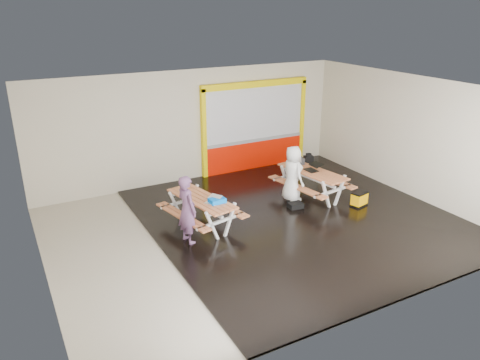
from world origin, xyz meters
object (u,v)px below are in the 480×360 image
laptop_left (213,201)px  backpack (308,161)px  picnic_table_left (202,205)px  person_right (293,174)px  toolbox (297,162)px  fluke_bag (359,199)px  person_left (187,210)px  dark_case (295,205)px  picnic_table_right (312,177)px  blue_pouch (217,201)px  laptop_right (313,168)px

laptop_left → backpack: (3.98, 1.58, -0.09)m
picnic_table_left → person_right: bearing=4.5°
backpack → toolbox: bearing=-156.1°
backpack → fluke_bag: bearing=-82.8°
person_left → dark_case: (3.34, 0.38, -0.74)m
toolbox → person_left: bearing=-160.4°
picnic_table_right → person_left: size_ratio=1.42×
picnic_table_left → fluke_bag: bearing=-11.5°
person_left → laptop_left: 0.76m
blue_pouch → fluke_bag: bearing=-6.1°
picnic_table_right → fluke_bag: picnic_table_right is taller
picnic_table_right → backpack: backpack is taller
blue_pouch → toolbox: toolbox is taller
picnic_table_left → picnic_table_right: picnic_table_right is taller
toolbox → backpack: (0.63, 0.28, -0.17)m
blue_pouch → fluke_bag: 4.23m
picnic_table_right → person_right: size_ratio=1.49×
picnic_table_right → blue_pouch: bearing=-168.4°
laptop_right → backpack: (0.50, 0.90, -0.13)m
blue_pouch → dark_case: 2.64m
person_right → laptop_left: person_right is taller
blue_pouch → backpack: size_ratio=0.81×
picnic_table_right → blue_pouch: (-3.35, -0.69, 0.23)m
laptop_left → picnic_table_right: bearing=10.5°
toolbox → dark_case: bearing=-124.8°
fluke_bag → toolbox: bearing=116.5°
laptop_left → blue_pouch: size_ratio=1.19×
picnic_table_left → dark_case: 2.78m
picnic_table_left → backpack: 4.28m
person_right → backpack: person_right is taller
picnic_table_left → toolbox: toolbox is taller
person_right → toolbox: person_right is taller
person_right → dark_case: size_ratio=4.05×
person_right → toolbox: size_ratio=3.47×
picnic_table_left → laptop_left: bearing=-71.3°
laptop_left → backpack: 4.28m
laptop_left → dark_case: 2.71m
laptop_right → toolbox: (-0.13, 0.62, 0.04)m
person_left → dark_case: size_ratio=4.25×
picnic_table_left → person_left: 0.86m
backpack → laptop_right: bearing=-119.2°
person_right → fluke_bag: bearing=-129.1°
backpack → picnic_table_left: bearing=-164.0°
dark_case → fluke_bag: size_ratio=0.74×
dark_case → person_right: bearing=70.0°
laptop_right → backpack: 1.04m
fluke_bag → backpack: bearing=97.2°
fluke_bag → blue_pouch: bearing=173.9°
picnic_table_right → backpack: 1.10m
picnic_table_right → toolbox: (-0.09, 0.66, 0.30)m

